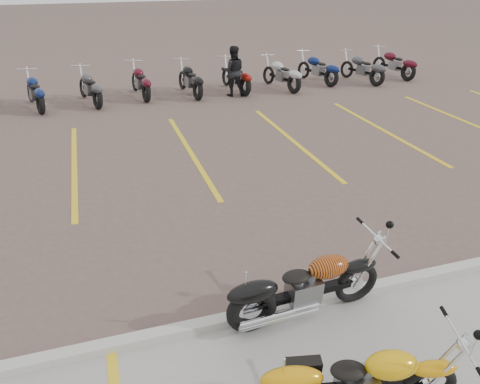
{
  "coord_description": "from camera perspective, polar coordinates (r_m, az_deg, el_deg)",
  "views": [
    {
      "loc": [
        -2.1,
        -6.46,
        4.22
      ],
      "look_at": [
        0.02,
        0.14,
        0.75
      ],
      "focal_mm": 35.0,
      "sensor_mm": 36.0,
      "label": 1
    }
  ],
  "objects": [
    {
      "name": "yellow_cruiser",
      "position": [
        5.19,
        13.74,
        -21.49
      ],
      "size": [
        2.02,
        0.57,
        0.84
      ],
      "rotation": [
        0.12,
        0.0,
        -0.22
      ],
      "color": "black",
      "rests_on": "ground"
    },
    {
      "name": "curb",
      "position": [
        6.45,
        5.8,
        -13.74
      ],
      "size": [
        60.0,
        0.18,
        0.12
      ],
      "primitive_type": "cube",
      "color": "#ADAAA3",
      "rests_on": "ground"
    },
    {
      "name": "parking_stripes",
      "position": [
        11.48,
        -6.05,
        4.84
      ],
      "size": [
        38.0,
        5.5,
        0.01
      ],
      "primitive_type": null,
      "color": "gold",
      "rests_on": "ground"
    },
    {
      "name": "ground",
      "position": [
        8.0,
        0.15,
        -5.27
      ],
      "size": [
        100.0,
        100.0,
        0.0
      ],
      "primitive_type": "plane",
      "color": "brown",
      "rests_on": "ground"
    },
    {
      "name": "bg_bike_row",
      "position": [
        16.41,
        -9.18,
        13.29
      ],
      "size": [
        19.13,
        2.08,
        1.1
      ],
      "color": "black",
      "rests_on": "ground"
    },
    {
      "name": "person_b",
      "position": [
        16.27,
        -0.86,
        14.52
      ],
      "size": [
        0.92,
        0.79,
        1.66
      ],
      "primitive_type": "imported",
      "rotation": [
        0.0,
        0.0,
        2.93
      ],
      "color": "black",
      "rests_on": "ground"
    },
    {
      "name": "flame_cruiser",
      "position": [
        6.14,
        7.51,
        -11.64
      ],
      "size": [
        2.17,
        0.34,
        0.89
      ],
      "rotation": [
        0.08,
        0.0,
        0.05
      ],
      "color": "black",
      "rests_on": "ground"
    }
  ]
}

